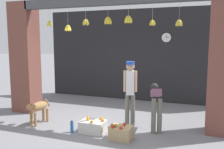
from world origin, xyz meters
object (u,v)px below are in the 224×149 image
(fruit_crate_apples, at_px, (121,133))
(water_bottle, at_px, (72,127))
(worker_stooping, at_px, (156,101))
(fruit_crate_oranges, at_px, (93,126))
(wall_clock, at_px, (166,38))
(shopkeeper, at_px, (130,88))
(dog, at_px, (38,108))

(fruit_crate_apples, bearing_deg, water_bottle, -179.93)
(worker_stooping, xyz_separation_m, fruit_crate_oranges, (-1.36, -0.70, -0.58))
(fruit_crate_apples, relative_size, wall_clock, 1.41)
(shopkeeper, height_order, fruit_crate_oranges, shopkeeper)
(dog, xyz_separation_m, shopkeeper, (2.28, 0.71, 0.55))
(shopkeeper, relative_size, water_bottle, 5.85)
(fruit_crate_oranges, bearing_deg, shopkeeper, 47.72)
(shopkeeper, xyz_separation_m, fruit_crate_apples, (0.07, -0.93, -0.83))
(shopkeeper, distance_m, wall_clock, 3.09)
(dog, relative_size, worker_stooping, 0.77)
(water_bottle, bearing_deg, fruit_crate_oranges, 19.59)
(water_bottle, bearing_deg, shopkeeper, 38.55)
(shopkeeper, relative_size, fruit_crate_apples, 3.52)
(fruit_crate_apples, distance_m, wall_clock, 4.28)
(worker_stooping, distance_m, wall_clock, 3.24)
(worker_stooping, bearing_deg, wall_clock, 78.08)
(shopkeeper, height_order, water_bottle, shopkeeper)
(dog, xyz_separation_m, wall_clock, (2.74, 3.48, 1.85))
(worker_stooping, distance_m, fruit_crate_apples, 1.20)
(fruit_crate_oranges, xyz_separation_m, wall_clock, (1.15, 3.53, 2.13))
(fruit_crate_apples, bearing_deg, shopkeeper, 94.25)
(shopkeeper, xyz_separation_m, fruit_crate_oranges, (-0.69, -0.76, -0.83))
(fruit_crate_apples, xyz_separation_m, water_bottle, (-1.23, -0.00, -0.02))
(water_bottle, height_order, wall_clock, wall_clock)
(dog, height_order, fruit_crate_apples, dog)
(worker_stooping, height_order, water_bottle, worker_stooping)
(fruit_crate_apples, bearing_deg, wall_clock, 83.91)
(dog, relative_size, fruit_crate_apples, 1.78)
(shopkeeper, distance_m, water_bottle, 1.71)
(shopkeeper, distance_m, worker_stooping, 0.72)
(worker_stooping, bearing_deg, water_bottle, -170.77)
(shopkeeper, distance_m, fruit_crate_apples, 1.24)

